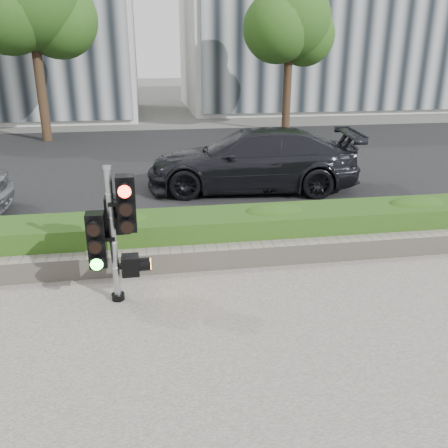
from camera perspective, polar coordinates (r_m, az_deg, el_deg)
The scene contains 10 objects.
ground at distance 6.12m, azimuth -1.73°, elevation -13.08°, with size 120.00×120.00×0.00m, color #51514C.
road at distance 15.46m, azimuth -6.74°, elevation 7.50°, with size 60.00×13.00×0.02m, color black.
curb at distance 8.88m, azimuth -4.45°, elevation -1.67°, with size 60.00×0.25×0.12m, color gray.
stone_wall at distance 7.68m, azimuth -3.65°, elevation -4.12°, with size 12.00×0.32×0.34m, color gray.
hedge at distance 8.21m, azimuth -4.14°, elevation -1.20°, with size 12.00×1.00×0.68m, color #4C7925.
building_right at distance 32.36m, azimuth 13.00°, elevation 24.35°, with size 18.00×10.00×12.00m, color #B7B7B2.
tree_left at distance 20.09m, azimuth -22.33°, elevation 23.60°, with size 4.61×4.03×7.34m.
tree_right at distance 21.55m, azimuth 7.87°, elevation 22.96°, with size 4.10×3.58×6.53m.
traffic_signal at distance 6.55m, azimuth -13.05°, elevation -0.49°, with size 0.66×0.48×1.94m.
car_dark at distance 12.00m, azimuth 3.38°, elevation 7.72°, with size 2.13×5.24×1.52m, color black.
Camera 1 is at (-0.65, -5.08, 3.35)m, focal length 38.00 mm.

